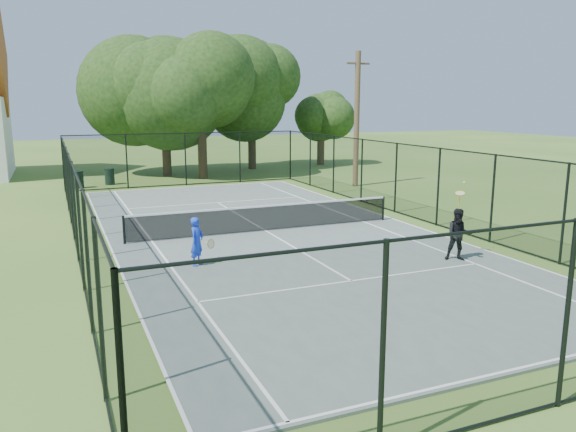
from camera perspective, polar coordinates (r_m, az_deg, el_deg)
name	(u,v)px	position (r m, az deg, el deg)	size (l,w,h in m)	color
ground	(266,232)	(20.54, -2.28, -1.67)	(120.00, 120.00, 0.00)	#416221
tennis_court	(266,232)	(20.54, -2.28, -1.59)	(11.00, 24.00, 0.06)	#55645C
tennis_net	(266,217)	(20.42, -2.29, -0.09)	(10.08, 0.08, 0.95)	black
fence	(265,192)	(20.25, -2.31, 2.46)	(13.10, 26.10, 3.00)	black
tree_near_left	(163,81)	(37.18, -12.53, 13.20)	(7.44, 7.44, 9.71)	#332114
tree_near_mid	(201,102)	(35.29, -8.84, 11.38)	(5.85, 5.85, 7.65)	#332114
tree_near_right	(251,91)	(40.34, -3.75, 12.56)	(6.23, 6.23, 8.60)	#332114
tree_far_right	(321,122)	(43.12, 3.38, 9.54)	(3.98, 3.98, 5.26)	#332114
trash_bin_left	(79,179)	(33.23, -20.51, 3.50)	(0.58, 0.58, 0.96)	black
trash_bin_right	(110,176)	(34.11, -17.67, 3.86)	(0.58, 0.58, 0.94)	black
utility_pole	(357,119)	(31.95, 7.00, 9.78)	(1.40, 0.30, 7.43)	#4C3823
player_blue	(197,241)	(16.26, -9.23, -2.57)	(0.88, 0.60, 1.40)	#1739C7
player_black	(459,235)	(17.30, 16.96, -1.81)	(1.01, 0.97, 2.27)	black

